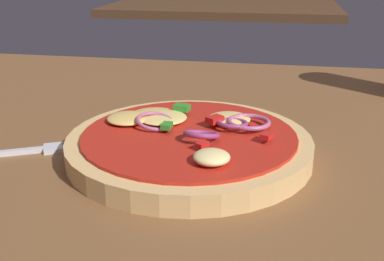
{
  "coord_description": "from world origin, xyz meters",
  "views": [
    {
      "loc": [
        0.09,
        -0.41,
        0.21
      ],
      "look_at": [
        0.01,
        0.02,
        0.05
      ],
      "focal_mm": 44.02,
      "sensor_mm": 36.0,
      "label": 1
    }
  ],
  "objects": [
    {
      "name": "background_table",
      "position": [
        -0.13,
        1.41,
        0.01
      ],
      "size": [
        0.85,
        0.52,
        0.03
      ],
      "color": "#4C301C",
      "rests_on": "ground"
    },
    {
      "name": "dining_table",
      "position": [
        0.0,
        0.0,
        0.01
      ],
      "size": [
        1.15,
        0.83,
        0.03
      ],
      "color": "brown",
      "rests_on": "ground"
    },
    {
      "name": "pizza",
      "position": [
        0.01,
        -0.0,
        0.04
      ],
      "size": [
        0.23,
        0.23,
        0.04
      ],
      "color": "tan",
      "rests_on": "dining_table"
    },
    {
      "name": "fork",
      "position": [
        -0.15,
        -0.02,
        0.03
      ],
      "size": [
        0.15,
        0.08,
        0.01
      ],
      "color": "silver",
      "rests_on": "dining_table"
    }
  ]
}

